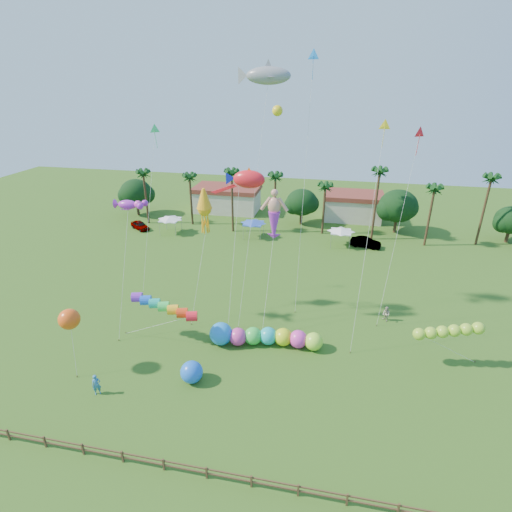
% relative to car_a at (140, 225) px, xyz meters
% --- Properties ---
extents(ground, '(160.00, 160.00, 0.00)m').
position_rel_car_a_xyz_m(ground, '(26.00, -36.70, -0.71)').
color(ground, '#285116').
rests_on(ground, ground).
extents(tree_line, '(69.46, 8.91, 11.00)m').
position_rel_car_a_xyz_m(tree_line, '(29.56, 7.30, 3.57)').
color(tree_line, '#3A2819').
rests_on(tree_line, ground).
extents(buildings_row, '(35.00, 7.00, 4.00)m').
position_rel_car_a_xyz_m(buildings_row, '(22.91, 13.30, 1.29)').
color(buildings_row, beige).
rests_on(buildings_row, ground).
extents(tent_row, '(31.00, 4.00, 0.60)m').
position_rel_car_a_xyz_m(tent_row, '(20.00, -0.36, 2.04)').
color(tent_row, white).
rests_on(tent_row, ground).
extents(fence, '(36.12, 0.12, 1.00)m').
position_rel_car_a_xyz_m(fence, '(26.00, -42.70, -0.09)').
color(fence, brown).
rests_on(fence, ground).
extents(car_a, '(4.37, 3.72, 1.42)m').
position_rel_car_a_xyz_m(car_a, '(0.00, 0.00, 0.00)').
color(car_a, '#4C4C54').
rests_on(car_a, ground).
extents(car_b, '(4.85, 2.56, 1.52)m').
position_rel_car_a_xyz_m(car_b, '(37.86, -0.32, 0.05)').
color(car_b, '#4C4C54').
rests_on(car_b, ground).
extents(spectator_a, '(0.82, 0.77, 1.89)m').
position_rel_car_a_xyz_m(spectator_a, '(14.71, -37.19, 0.24)').
color(spectator_a, teal).
rests_on(spectator_a, ground).
extents(spectator_b, '(1.00, 1.05, 1.70)m').
position_rel_car_a_xyz_m(spectator_b, '(39.12, -21.05, 0.14)').
color(spectator_b, '#A59C8A').
rests_on(spectator_b, ground).
extents(caterpillar_inflatable, '(11.13, 3.17, 2.26)m').
position_rel_car_a_xyz_m(caterpillar_inflatable, '(26.78, -27.89, 0.24)').
color(caterpillar_inflatable, '#D83898').
rests_on(caterpillar_inflatable, ground).
extents(blue_ball, '(1.94, 1.94, 1.94)m').
position_rel_car_a_xyz_m(blue_ball, '(21.88, -34.16, 0.26)').
color(blue_ball, blue).
rests_on(blue_ball, ground).
extents(rainbow_tube, '(9.56, 1.73, 4.13)m').
position_rel_car_a_xyz_m(rainbow_tube, '(18.70, -29.73, 2.93)').
color(rainbow_tube, red).
rests_on(rainbow_tube, ground).
extents(green_worm, '(8.67, 2.43, 3.89)m').
position_rel_car_a_xyz_m(green_worm, '(41.06, -27.80, 2.52)').
color(green_worm, '#96CE2D').
rests_on(green_worm, ground).
extents(orange_ball_kite, '(2.27, 2.27, 6.21)m').
position_rel_car_a_xyz_m(orange_ball_kite, '(11.41, -34.71, 4.60)').
color(orange_ball_kite, '#FF5414').
rests_on(orange_ball_kite, ground).
extents(merman_kite, '(2.12, 4.92, 13.82)m').
position_rel_car_a_xyz_m(merman_kite, '(26.96, -22.47, 10.67)').
color(merman_kite, tan).
rests_on(merman_kite, ground).
extents(fish_kite, '(5.03, 6.68, 15.93)m').
position_rel_car_a_xyz_m(fish_kite, '(24.27, -21.71, 14.22)').
color(fish_kite, red).
rests_on(fish_kite, ground).
extents(shark_kite, '(6.03, 8.36, 25.25)m').
position_rel_car_a_xyz_m(shark_kite, '(25.64, -19.28, 23.51)').
color(shark_kite, gray).
rests_on(shark_kite, ground).
extents(squid_kite, '(2.06, 5.53, 13.81)m').
position_rel_car_a_xyz_m(squid_kite, '(19.43, -21.51, 10.78)').
color(squid_kite, '#F9A214').
rests_on(squid_kite, ground).
extents(lobster_kite, '(3.69, 5.83, 13.49)m').
position_rel_car_a_xyz_m(lobster_kite, '(13.08, -25.68, 12.12)').
color(lobster_kite, purple).
rests_on(lobster_kite, ground).
extents(delta_kite_red, '(2.51, 4.17, 19.96)m').
position_rel_car_a_xyz_m(delta_kite_red, '(39.96, -18.65, 18.32)').
color(delta_kite_red, red).
rests_on(delta_kite_red, ground).
extents(delta_kite_yellow, '(1.61, 4.88, 20.90)m').
position_rel_car_a_xyz_m(delta_kite_yellow, '(36.33, -22.84, 19.15)').
color(delta_kite_yellow, yellow).
rests_on(delta_kite_yellow, ground).
extents(delta_kite_green, '(2.47, 4.47, 19.65)m').
position_rel_car_a_xyz_m(delta_kite_green, '(13.43, -18.91, 17.99)').
color(delta_kite_green, '#34DE79').
rests_on(delta_kite_green, ground).
extents(delta_kite_blue, '(1.29, 4.30, 26.58)m').
position_rel_car_a_xyz_m(delta_kite_blue, '(29.60, -17.44, 24.73)').
color(delta_kite_blue, '#1A81EC').
rests_on(delta_kite_blue, ground).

